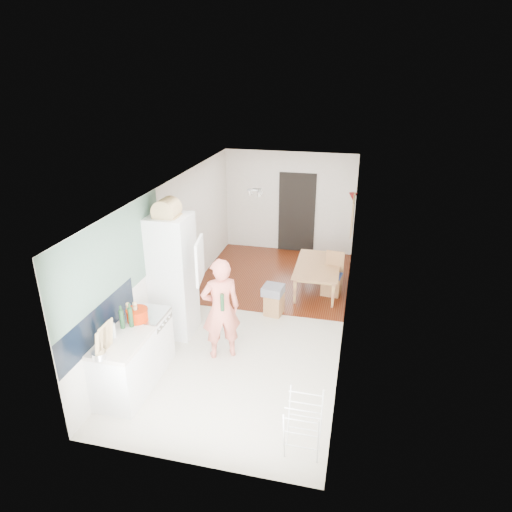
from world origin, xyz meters
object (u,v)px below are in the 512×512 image
at_px(person, 220,300).
at_px(stool, 274,304).
at_px(dining_table, 319,279).
at_px(dining_chair, 332,274).
at_px(drying_rack, 303,428).

distance_m(person, stool, 1.79).
bearing_deg(dining_table, person, 153.92).
distance_m(dining_chair, drying_rack, 4.32).
bearing_deg(drying_rack, dining_chair, 90.16).
xyz_separation_m(dining_table, stool, (-0.71, -1.21, -0.04)).
distance_m(person, dining_chair, 3.06).
distance_m(stool, drying_rack, 3.40).
xyz_separation_m(dining_chair, drying_rack, (0.00, -4.32, -0.04)).
bearing_deg(dining_table, stool, 148.71).
bearing_deg(person, dining_table, -143.03).
xyz_separation_m(dining_chair, stool, (-0.99, -1.08, -0.24)).
relative_size(dining_chair, drying_rack, 1.10).
bearing_deg(dining_chair, drying_rack, -82.35).
height_order(person, dining_chair, person).
relative_size(person, dining_table, 1.46).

